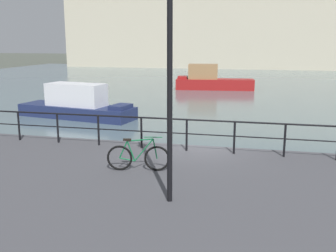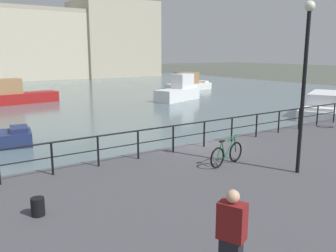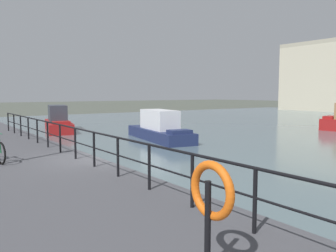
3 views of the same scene
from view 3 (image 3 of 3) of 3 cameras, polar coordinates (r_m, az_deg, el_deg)
ground_plane at (r=12.59m, az=-11.11°, el=-9.45°), size 240.00×240.00×0.00m
moored_green_narrowboat at (r=31.18m, az=-17.53°, el=0.73°), size 7.44×3.53×2.16m
moored_small_launch at (r=23.95m, az=-1.38°, el=-0.42°), size 7.53×3.27×2.05m
quay_railing at (r=10.77m, az=-12.00°, el=-2.68°), size 24.94×0.07×1.08m
life_ring_stand at (r=4.44m, az=7.07°, el=-11.00°), size 0.75×0.16×1.40m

